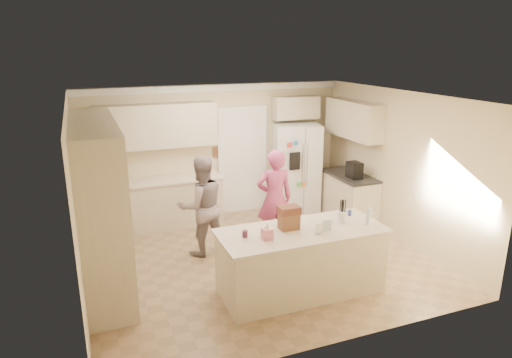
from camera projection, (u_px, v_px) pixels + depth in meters
name	position (u px, v px, depth m)	size (l,w,h in m)	color
floor	(258.00, 260.00, 7.32)	(5.20, 4.60, 0.02)	#967656
ceiling	(258.00, 96.00, 6.58)	(5.20, 4.60, 0.02)	white
wall_back	(215.00, 151.00, 9.01)	(5.20, 0.02, 2.60)	beige
wall_front	(337.00, 241.00, 4.89)	(5.20, 0.02, 2.60)	beige
wall_left	(75.00, 203.00, 6.04)	(0.02, 4.60, 2.60)	beige
wall_right	(399.00, 167.00, 7.86)	(0.02, 4.60, 2.60)	beige
crown_back	(214.00, 88.00, 8.62)	(5.20, 0.08, 0.12)	white
pantry_bank	(100.00, 205.00, 6.36)	(0.60, 2.60, 2.35)	beige
back_base_cab	(162.00, 204.00, 8.58)	(2.20, 0.60, 0.88)	beige
back_countertop	(161.00, 181.00, 8.44)	(2.24, 0.63, 0.04)	beige
back_upper_cab	(157.00, 126.00, 8.28)	(2.20, 0.35, 0.80)	beige
doorway_opening	(242.00, 161.00, 9.25)	(0.90, 0.06, 2.10)	black
doorway_casing	(243.00, 161.00, 9.22)	(1.02, 0.03, 2.22)	white
wall_frame_upper	(217.00, 139.00, 8.91)	(0.15, 0.02, 0.20)	brown
wall_frame_lower	(217.00, 152.00, 8.99)	(0.15, 0.02, 0.20)	brown
refrigerator	(296.00, 168.00, 9.31)	(0.90, 0.70, 1.80)	white
fridge_seam	(304.00, 172.00, 8.99)	(0.01, 0.02, 1.78)	gray
fridge_dispenser	(295.00, 161.00, 8.84)	(0.22, 0.03, 0.35)	black
fridge_handle_l	(303.00, 165.00, 8.92)	(0.02, 0.02, 0.85)	silver
fridge_handle_r	(307.00, 165.00, 8.95)	(0.02, 0.02, 0.85)	silver
over_fridge_cab	(296.00, 107.00, 9.20)	(0.95, 0.35, 0.45)	beige
right_base_cab	(349.00, 198.00, 8.89)	(0.60, 1.20, 0.88)	beige
right_countertop	(350.00, 176.00, 8.76)	(0.63, 1.24, 0.04)	#2D2B28
right_upper_cab	(353.00, 119.00, 8.68)	(0.35, 1.50, 0.70)	beige
coffee_maker	(354.00, 170.00, 8.51)	(0.22, 0.28, 0.30)	black
island_base	(301.00, 262.00, 6.28)	(2.20, 0.90, 0.88)	beige
island_top	(302.00, 231.00, 6.15)	(2.28, 0.96, 0.05)	beige
utensil_crock	(342.00, 217.00, 6.39)	(0.13, 0.13, 0.15)	white
tissue_box	(267.00, 234.00, 5.84)	(0.13, 0.13, 0.14)	pink
tissue_plume	(267.00, 226.00, 5.81)	(0.08, 0.08, 0.08)	white
dollhouse_body	(289.00, 221.00, 6.15)	(0.26, 0.18, 0.22)	brown
dollhouse_roof	(289.00, 210.00, 6.11)	(0.28, 0.20, 0.10)	#592D1E
jam_jar	(245.00, 234.00, 5.90)	(0.07, 0.07, 0.09)	#59263F
greeting_card_a	(319.00, 228.00, 6.00)	(0.12, 0.01, 0.16)	white
greeting_card_b	(327.00, 225.00, 6.09)	(0.12, 0.01, 0.16)	silver
water_bottle	(369.00, 216.00, 6.31)	(0.07, 0.07, 0.24)	silver
shaker_salt	(346.00, 213.00, 6.61)	(0.05, 0.05, 0.09)	#3C4F97
shaker_pepper	(350.00, 213.00, 6.64)	(0.05, 0.05, 0.09)	#3C4F97
teen_boy	(202.00, 206.00, 7.34)	(0.80, 0.63, 1.65)	#9C9594
teen_girl	(274.00, 199.00, 7.63)	(0.61, 0.40, 1.68)	#BB406A
fridge_magnets	(304.00, 172.00, 8.98)	(0.76, 0.02, 1.44)	tan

